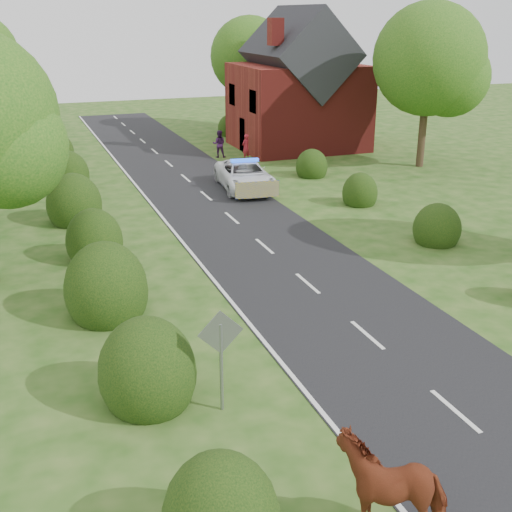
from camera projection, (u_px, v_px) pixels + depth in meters
name	position (u px, v px, depth m)	size (l,w,h in m)	color
ground	(455.00, 411.00, 14.80)	(120.00, 120.00, 0.00)	#1F4B11
road	(239.00, 225.00, 27.91)	(6.00, 70.00, 0.02)	black
road_markings	(219.00, 244.00, 25.56)	(4.96, 70.00, 0.01)	white
hedgerow_left	(96.00, 252.00, 22.59)	(2.75, 50.41, 3.00)	black
hedgerow_right	(419.00, 221.00, 26.60)	(2.10, 45.78, 2.10)	black
tree_right_b	(434.00, 64.00, 36.54)	(6.56, 6.40, 9.40)	#332316
tree_right_c	(254.00, 60.00, 49.08)	(6.15, 6.00, 8.58)	#332316
road_sign	(221.00, 346.00, 14.30)	(1.06, 0.08, 2.53)	gray
house	(298.00, 91.00, 42.84)	(8.00, 7.40, 9.17)	maroon
cow	(390.00, 488.00, 11.28)	(1.18, 2.23, 1.58)	brown
police_van	(245.00, 176.00, 33.32)	(3.01, 5.54, 1.61)	white
pedestrian_red	(246.00, 147.00, 39.94)	(0.60, 0.39, 1.64)	maroon
pedestrian_purple	(219.00, 144.00, 40.79)	(0.84, 0.65, 1.72)	#431B4E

